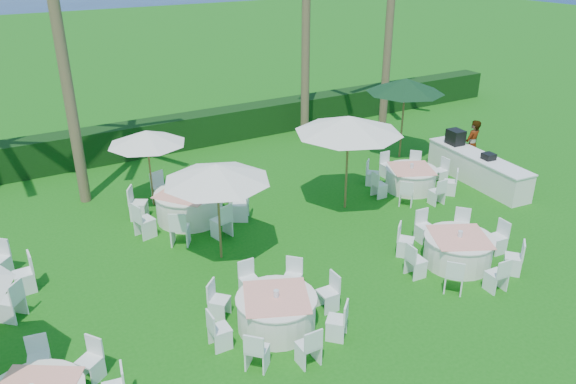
{
  "coord_description": "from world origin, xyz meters",
  "views": [
    {
      "loc": [
        -5.27,
        -7.57,
        7.31
      ],
      "look_at": [
        1.43,
        3.86,
        1.3
      ],
      "focal_mm": 35.0,
      "sensor_mm": 36.0,
      "label": 1
    }
  ],
  "objects_px": {
    "banquet_table_c": "(458,249)",
    "umbrella_d": "(349,124)",
    "banquet_table_b": "(276,311)",
    "umbrella_b": "(217,173)",
    "banquet_table_f": "(411,178)",
    "banquet_table_e": "(190,205)",
    "staff_person": "(472,145)",
    "buffet_table": "(477,167)",
    "umbrella_green": "(405,86)",
    "umbrella_c": "(147,137)"
  },
  "relations": [
    {
      "from": "banquet_table_c",
      "to": "umbrella_d",
      "type": "relative_size",
      "value": 0.96
    },
    {
      "from": "banquet_table_b",
      "to": "umbrella_b",
      "type": "xyz_separation_m",
      "value": [
        0.15,
        3.11,
        1.91
      ]
    },
    {
      "from": "banquet_table_c",
      "to": "banquet_table_f",
      "type": "bearing_deg",
      "value": 62.94
    },
    {
      "from": "banquet_table_e",
      "to": "umbrella_d",
      "type": "bearing_deg",
      "value": -20.8
    },
    {
      "from": "staff_person",
      "to": "umbrella_b",
      "type": "bearing_deg",
      "value": -5.18
    },
    {
      "from": "banquet_table_f",
      "to": "buffet_table",
      "type": "height_order",
      "value": "buffet_table"
    },
    {
      "from": "buffet_table",
      "to": "umbrella_green",
      "type": "bearing_deg",
      "value": 101.44
    },
    {
      "from": "umbrella_green",
      "to": "staff_person",
      "type": "xyz_separation_m",
      "value": [
        1.3,
        -2.12,
        -1.77
      ]
    },
    {
      "from": "umbrella_d",
      "to": "buffet_table",
      "type": "distance_m",
      "value": 5.27
    },
    {
      "from": "banquet_table_c",
      "to": "staff_person",
      "type": "xyz_separation_m",
      "value": [
        4.98,
        4.28,
        0.48
      ]
    },
    {
      "from": "banquet_table_e",
      "to": "buffet_table",
      "type": "relative_size",
      "value": 0.82
    },
    {
      "from": "banquet_table_b",
      "to": "banquet_table_e",
      "type": "height_order",
      "value": "banquet_table_e"
    },
    {
      "from": "banquet_table_f",
      "to": "banquet_table_b",
      "type": "bearing_deg",
      "value": -151.08
    },
    {
      "from": "banquet_table_b",
      "to": "banquet_table_f",
      "type": "xyz_separation_m",
      "value": [
        7.07,
        3.9,
        -0.01
      ]
    },
    {
      "from": "banquet_table_b",
      "to": "banquet_table_c",
      "type": "distance_m",
      "value": 5.03
    },
    {
      "from": "banquet_table_b",
      "to": "staff_person",
      "type": "distance_m",
      "value": 10.86
    },
    {
      "from": "banquet_table_b",
      "to": "banquet_table_f",
      "type": "bearing_deg",
      "value": 28.92
    },
    {
      "from": "umbrella_b",
      "to": "umbrella_green",
      "type": "xyz_separation_m",
      "value": [
        8.55,
        3.21,
        0.34
      ]
    },
    {
      "from": "banquet_table_f",
      "to": "umbrella_c",
      "type": "distance_m",
      "value": 8.19
    },
    {
      "from": "umbrella_green",
      "to": "umbrella_c",
      "type": "bearing_deg",
      "value": 176.29
    },
    {
      "from": "banquet_table_b",
      "to": "umbrella_d",
      "type": "distance_m",
      "value": 6.33
    },
    {
      "from": "banquet_table_e",
      "to": "umbrella_c",
      "type": "distance_m",
      "value": 2.29
    },
    {
      "from": "banquet_table_c",
      "to": "umbrella_b",
      "type": "distance_m",
      "value": 6.13
    },
    {
      "from": "umbrella_b",
      "to": "staff_person",
      "type": "xyz_separation_m",
      "value": [
        9.86,
        1.09,
        -1.42
      ]
    },
    {
      "from": "umbrella_green",
      "to": "staff_person",
      "type": "bearing_deg",
      "value": -58.5
    },
    {
      "from": "buffet_table",
      "to": "banquet_table_b",
      "type": "bearing_deg",
      "value": -160.56
    },
    {
      "from": "banquet_table_e",
      "to": "banquet_table_f",
      "type": "bearing_deg",
      "value": -13.09
    },
    {
      "from": "banquet_table_e",
      "to": "banquet_table_f",
      "type": "distance_m",
      "value": 6.98
    },
    {
      "from": "umbrella_b",
      "to": "umbrella_green",
      "type": "distance_m",
      "value": 9.14
    },
    {
      "from": "umbrella_d",
      "to": "umbrella_b",
      "type": "bearing_deg",
      "value": -170.02
    },
    {
      "from": "banquet_table_c",
      "to": "banquet_table_f",
      "type": "xyz_separation_m",
      "value": [
        2.04,
        3.99,
        -0.01
      ]
    },
    {
      "from": "banquet_table_b",
      "to": "umbrella_d",
      "type": "relative_size",
      "value": 0.94
    },
    {
      "from": "banquet_table_e",
      "to": "staff_person",
      "type": "distance_m",
      "value": 9.84
    },
    {
      "from": "umbrella_c",
      "to": "umbrella_d",
      "type": "xyz_separation_m",
      "value": [
        4.86,
        -3.03,
        0.43
      ]
    },
    {
      "from": "staff_person",
      "to": "umbrella_c",
      "type": "bearing_deg",
      "value": -26.14
    },
    {
      "from": "umbrella_b",
      "to": "staff_person",
      "type": "relative_size",
      "value": 1.49
    },
    {
      "from": "umbrella_d",
      "to": "buffet_table",
      "type": "relative_size",
      "value": 0.75
    },
    {
      "from": "umbrella_b",
      "to": "banquet_table_c",
      "type": "bearing_deg",
      "value": -33.26
    },
    {
      "from": "umbrella_green",
      "to": "staff_person",
      "type": "distance_m",
      "value": 3.05
    },
    {
      "from": "buffet_table",
      "to": "staff_person",
      "type": "bearing_deg",
      "value": 52.71
    },
    {
      "from": "banquet_table_c",
      "to": "banquet_table_f",
      "type": "height_order",
      "value": "banquet_table_c"
    },
    {
      "from": "buffet_table",
      "to": "staff_person",
      "type": "relative_size",
      "value": 2.34
    },
    {
      "from": "umbrella_d",
      "to": "staff_person",
      "type": "relative_size",
      "value": 1.76
    },
    {
      "from": "banquet_table_c",
      "to": "umbrella_d",
      "type": "xyz_separation_m",
      "value": [
        -0.52,
        3.96,
        2.18
      ]
    },
    {
      "from": "umbrella_c",
      "to": "banquet_table_b",
      "type": "bearing_deg",
      "value": -87.1
    },
    {
      "from": "umbrella_c",
      "to": "umbrella_d",
      "type": "distance_m",
      "value": 5.74
    },
    {
      "from": "banquet_table_e",
      "to": "buffet_table",
      "type": "distance_m",
      "value": 9.32
    },
    {
      "from": "banquet_table_f",
      "to": "banquet_table_e",
      "type": "bearing_deg",
      "value": 166.91
    },
    {
      "from": "staff_person",
      "to": "umbrella_d",
      "type": "bearing_deg",
      "value": -8.14
    },
    {
      "from": "buffet_table",
      "to": "staff_person",
      "type": "distance_m",
      "value": 1.2
    }
  ]
}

